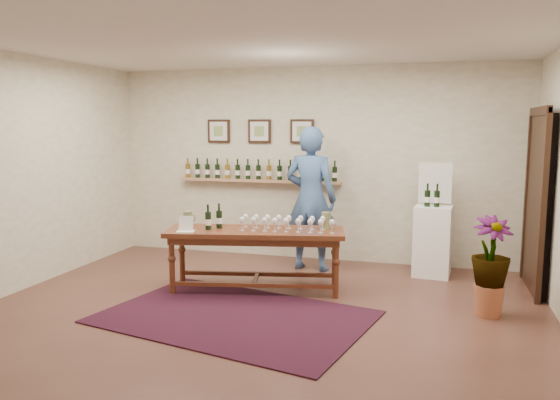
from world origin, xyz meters
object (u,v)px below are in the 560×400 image
(display_pedestal, at_px, (433,241))
(person, at_px, (311,199))
(potted_plant, at_px, (490,267))
(tasting_table, at_px, (255,239))

(display_pedestal, bearing_deg, person, -174.81)
(display_pedestal, bearing_deg, potted_plant, -67.99)
(person, bearing_deg, tasting_table, 76.46)
(potted_plant, xyz_separation_m, person, (-2.20, 1.30, 0.45))
(display_pedestal, xyz_separation_m, potted_plant, (0.59, -1.45, 0.06))
(potted_plant, relative_size, person, 0.46)
(potted_plant, height_order, person, person)
(tasting_table, distance_m, person, 1.25)
(display_pedestal, distance_m, potted_plant, 1.57)
(tasting_table, distance_m, display_pedestal, 2.40)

